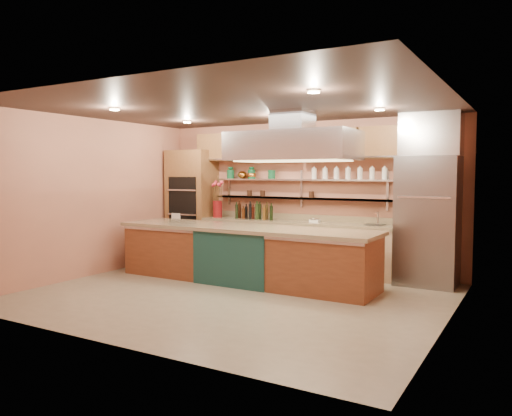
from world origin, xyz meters
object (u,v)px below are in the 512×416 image
Objects in this scene: island at (244,254)px; kitchen_scale at (315,220)px; flower_vase at (218,209)px; refrigerator at (428,221)px; copper_kettle at (242,175)px; green_canister at (272,174)px.

kitchen_scale is (0.73, 1.30, 0.51)m from island.
kitchen_scale is at bearing 0.00° from flower_vase.
kitchen_scale is at bearing 61.14° from island.
kitchen_scale is (-1.99, 0.01, -0.07)m from refrigerator.
flower_vase is at bearing 175.60° from kitchen_scale.
refrigerator reaches higher than kitchen_scale.
copper_kettle is 0.67m from green_canister.
flower_vase is 1.95× the size of kitchen_scale.
refrigerator is 6.23× the size of flower_vase.
refrigerator reaches higher than copper_kettle.
flower_vase is 1.77× the size of copper_kettle.
refrigerator is 12.32× the size of green_canister.
refrigerator is 12.11× the size of kitchen_scale.
flower_vase is at bearing 137.76° from island.
kitchen_scale is 1.88m from copper_kettle.
copper_kettle is 1.12× the size of green_canister.
kitchen_scale is at bearing -12.28° from green_canister.
green_canister is at bearing 11.01° from flower_vase.
green_canister is at bearing 163.32° from kitchen_scale.
island is 1.57m from kitchen_scale.
refrigerator is 4.13m from flower_vase.
refrigerator reaches higher than flower_vase.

